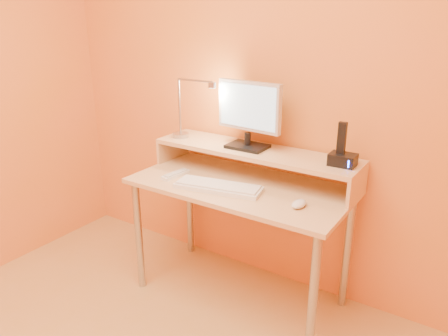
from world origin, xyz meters
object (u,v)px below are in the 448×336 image
Objects in this scene: phone_dock at (343,160)px; remote_control at (176,175)px; mouse at (299,204)px; lamp_base at (181,135)px; keyboard at (218,187)px; monitor_panel at (249,106)px.

remote_control is (-0.87, -0.25, -0.18)m from phone_dock.
mouse is at bearing 5.90° from remote_control.
lamp_base is 0.54m from keyboard.
monitor_panel is 0.64m from mouse.
monitor_panel is 0.48m from keyboard.
remote_control is at bearing -176.84° from mouse.
lamp_base is at bearing 139.48° from keyboard.
monitor_panel reaches higher than remote_control.
remote_control is at bearing 163.38° from keyboard.
phone_dock is 0.33m from mouse.
lamp_base reaches higher than mouse.
mouse is at bearing -14.07° from lamp_base.
monitor_panel is 0.51m from lamp_base.
phone_dock reaches higher than remote_control.
monitor_panel is 3.99× the size of lamp_base.
keyboard is at bearing -173.18° from mouse.
phone_dock is 0.93m from remote_control.
remote_control is at bearing -58.97° from lamp_base.
monitor_panel is at bearing 44.86° from remote_control.
lamp_base is at bearing -179.72° from phone_dock.
lamp_base is 0.93m from mouse.
mouse is at bearing -115.45° from phone_dock.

